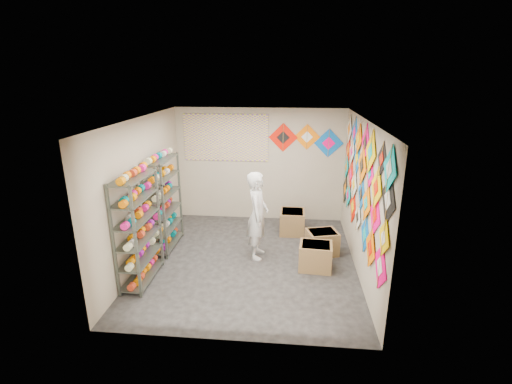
# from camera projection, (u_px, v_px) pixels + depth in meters

# --- Properties ---
(ground) EXTENTS (4.50, 4.50, 0.00)m
(ground) POSITION_uv_depth(u_px,v_px,m) (249.00, 261.00, 7.15)
(ground) COLOR black
(room_walls) EXTENTS (4.50, 4.50, 4.50)m
(room_walls) POSITION_uv_depth(u_px,v_px,m) (249.00, 179.00, 6.65)
(room_walls) COLOR tan
(room_walls) RESTS_ON ground
(shelf_rack_front) EXTENTS (0.40, 1.10, 1.90)m
(shelf_rack_front) POSITION_uv_depth(u_px,v_px,m) (138.00, 229.00, 6.21)
(shelf_rack_front) COLOR #4C5147
(shelf_rack_front) RESTS_ON ground
(shelf_rack_back) EXTENTS (0.40, 1.10, 1.90)m
(shelf_rack_back) POSITION_uv_depth(u_px,v_px,m) (164.00, 204.00, 7.45)
(shelf_rack_back) COLOR #4C5147
(shelf_rack_back) RESTS_ON ground
(string_spools) EXTENTS (0.12, 2.36, 0.12)m
(string_spools) POSITION_uv_depth(u_px,v_px,m) (152.00, 211.00, 6.80)
(string_spools) COLOR #F21683
(string_spools) RESTS_ON ground
(kite_wall_display) EXTENTS (0.06, 4.22, 2.06)m
(kite_wall_display) POSITION_uv_depth(u_px,v_px,m) (362.00, 181.00, 6.45)
(kite_wall_display) COLOR #FF006D
(kite_wall_display) RESTS_ON room_walls
(back_wall_kites) EXTENTS (1.73, 0.02, 0.79)m
(back_wall_kites) POSITION_uv_depth(u_px,v_px,m) (306.00, 139.00, 8.56)
(back_wall_kites) COLOR #E71100
(back_wall_kites) RESTS_ON room_walls
(poster) EXTENTS (2.00, 0.01, 1.10)m
(poster) POSITION_uv_depth(u_px,v_px,m) (226.00, 138.00, 8.72)
(poster) COLOR #7D4AA2
(poster) RESTS_ON room_walls
(shopkeeper) EXTENTS (0.65, 0.45, 1.71)m
(shopkeeper) POSITION_uv_depth(u_px,v_px,m) (258.00, 215.00, 7.08)
(shopkeeper) COLOR beige
(shopkeeper) RESTS_ON ground
(carton_a) EXTENTS (0.62, 0.53, 0.49)m
(carton_a) POSITION_uv_depth(u_px,v_px,m) (315.00, 256.00, 6.80)
(carton_a) COLOR brown
(carton_a) RESTS_ON ground
(carton_b) EXTENTS (0.69, 0.61, 0.47)m
(carton_b) POSITION_uv_depth(u_px,v_px,m) (322.00, 242.00, 7.38)
(carton_b) COLOR brown
(carton_b) RESTS_ON ground
(carton_c) EXTENTS (0.55, 0.60, 0.52)m
(carton_c) POSITION_uv_depth(u_px,v_px,m) (292.00, 222.00, 8.33)
(carton_c) COLOR brown
(carton_c) RESTS_ON ground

